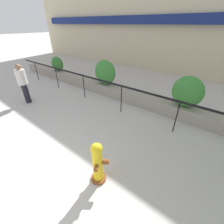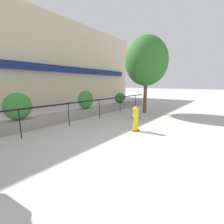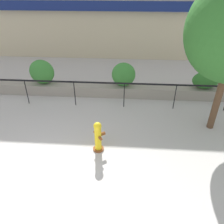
{
  "view_description": "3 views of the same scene",
  "coord_description": "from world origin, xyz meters",
  "px_view_note": "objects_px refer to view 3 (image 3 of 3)",
  "views": [
    {
      "loc": [
        3.0,
        0.47,
        3.15
      ],
      "look_at": [
        0.6,
        3.54,
        0.84
      ],
      "focal_mm": 24.0,
      "sensor_mm": 36.0,
      "label": 1
    },
    {
      "loc": [
        -4.23,
        -1.09,
        2.04
      ],
      "look_at": [
        1.79,
        3.66,
        0.59
      ],
      "focal_mm": 24.0,
      "sensor_mm": 36.0,
      "label": 2
    },
    {
      "loc": [
        2.21,
        -3.42,
        4.89
      ],
      "look_at": [
        1.71,
        3.67,
        0.47
      ],
      "focal_mm": 35.0,
      "sensor_mm": 36.0,
      "label": 3
    }
  ],
  "objects_px": {
    "hedge_bush_2": "(124,75)",
    "hedge_bush_3": "(206,80)",
    "fire_hydrant": "(98,136)",
    "hedge_bush_1": "(42,72)"
  },
  "relations": [
    {
      "from": "hedge_bush_1",
      "to": "fire_hydrant",
      "type": "distance_m",
      "value": 5.09
    },
    {
      "from": "hedge_bush_3",
      "to": "fire_hydrant",
      "type": "distance_m",
      "value": 5.95
    },
    {
      "from": "hedge_bush_2",
      "to": "hedge_bush_3",
      "type": "height_order",
      "value": "hedge_bush_2"
    },
    {
      "from": "fire_hydrant",
      "to": "hedge_bush_2",
      "type": "bearing_deg",
      "value": 80.02
    },
    {
      "from": "hedge_bush_1",
      "to": "hedge_bush_3",
      "type": "relative_size",
      "value": 0.98
    },
    {
      "from": "fire_hydrant",
      "to": "hedge_bush_3",
      "type": "bearing_deg",
      "value": 41.89
    },
    {
      "from": "hedge_bush_1",
      "to": "fire_hydrant",
      "type": "xyz_separation_m",
      "value": [
        3.14,
        -3.97,
        -0.53
      ]
    },
    {
      "from": "hedge_bush_1",
      "to": "hedge_bush_2",
      "type": "height_order",
      "value": "hedge_bush_1"
    },
    {
      "from": "hedge_bush_3",
      "to": "fire_hydrant",
      "type": "bearing_deg",
      "value": -138.11
    },
    {
      "from": "hedge_bush_2",
      "to": "fire_hydrant",
      "type": "xyz_separation_m",
      "value": [
        -0.7,
        -3.97,
        -0.51
      ]
    }
  ]
}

